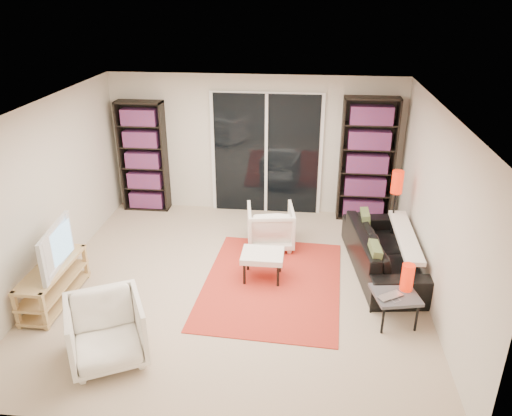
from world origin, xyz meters
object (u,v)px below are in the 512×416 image
object	(u,v)px
ottoman	(263,256)
floor_lamp	(396,191)
bookshelf_left	(143,157)
sofa	(384,252)
tv_stand	(54,283)
armchair_back	(270,226)
side_table	(395,296)
bookshelf_right	(367,160)
armchair_front	(106,331)

from	to	relation	value
ottoman	floor_lamp	world-z (taller)	floor_lamp
bookshelf_left	sofa	xyz separation A→B (m)	(3.98, -1.77, -0.68)
bookshelf_left	tv_stand	distance (m)	3.09
tv_stand	sofa	xyz separation A→B (m)	(4.26, 1.22, 0.03)
armchair_back	ottoman	distance (m)	0.98
ottoman	side_table	size ratio (longest dim) A/B	0.95
bookshelf_right	floor_lamp	distance (m)	1.13
bookshelf_left	bookshelf_right	distance (m)	3.85
ottoman	armchair_back	bearing A→B (deg)	88.32
armchair_back	bookshelf_left	bearing A→B (deg)	-35.50
tv_stand	armchair_back	bearing A→B (deg)	34.45
side_table	floor_lamp	size ratio (longest dim) A/B	0.48
bookshelf_left	armchair_front	world-z (taller)	bookshelf_left
armchair_back	side_table	size ratio (longest dim) A/B	1.19
bookshelf_left	armchair_back	size ratio (longest dim) A/B	2.73
tv_stand	ottoman	xyz separation A→B (m)	(2.59, 0.81, 0.08)
sofa	bookshelf_left	bearing A→B (deg)	58.60
tv_stand	armchair_back	world-z (taller)	armchair_back
armchair_front	floor_lamp	size ratio (longest dim) A/B	0.63
bookshelf_left	bookshelf_right	bearing A→B (deg)	-0.00
armchair_back	side_table	bearing A→B (deg)	123.88
ottoman	floor_lamp	xyz separation A→B (m)	(1.87, 1.10, 0.60)
tv_stand	bookshelf_right	bearing A→B (deg)	35.88
armchair_back	floor_lamp	distance (m)	1.95
bookshelf_left	ottoman	bearing A→B (deg)	-43.33
armchair_front	floor_lamp	xyz separation A→B (m)	(3.37, 2.89, 0.58)
sofa	floor_lamp	world-z (taller)	floor_lamp
ottoman	side_table	bearing A→B (deg)	-25.87
armchair_front	side_table	distance (m)	3.30
bookshelf_right	ottoman	world-z (taller)	bookshelf_right
sofa	armchair_back	bearing A→B (deg)	63.19
armchair_front	bookshelf_right	bearing A→B (deg)	25.52
tv_stand	armchair_front	bearing A→B (deg)	-42.00
bookshelf_right	tv_stand	bearing A→B (deg)	-144.12
bookshelf_right	sofa	bearing A→B (deg)	-85.90
sofa	tv_stand	bearing A→B (deg)	98.56
sofa	bookshelf_right	bearing A→B (deg)	-3.28
ottoman	floor_lamp	distance (m)	2.25
sofa	ottoman	distance (m)	1.72
bookshelf_right	armchair_back	xyz separation A→B (m)	(-1.52, -1.19, -0.73)
floor_lamp	bookshelf_left	bearing A→B (deg)	165.54
tv_stand	armchair_back	size ratio (longest dim) A/B	1.74
bookshelf_right	tv_stand	world-z (taller)	bookshelf_right
sofa	floor_lamp	size ratio (longest dim) A/B	1.62
tv_stand	armchair_back	distance (m)	3.17
armchair_back	armchair_front	world-z (taller)	armchair_front
bookshelf_left	floor_lamp	bearing A→B (deg)	-14.46
tv_stand	floor_lamp	xyz separation A→B (m)	(4.46, 1.91, 0.68)
bookshelf_right	armchair_back	bearing A→B (deg)	-141.78
tv_stand	ottoman	distance (m)	2.71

